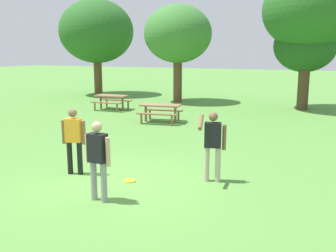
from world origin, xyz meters
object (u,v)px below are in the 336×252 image
person_bystander (98,156)px  tree_tall_left (96,32)px  person_catcher (213,141)px  picnic_table_near (160,109)px  tree_broad_center (178,34)px  tree_far_right (305,47)px  frisbee (130,181)px  tree_slender_mid (309,11)px  person_thrower (74,137)px  picnic_table_far (112,99)px

person_bystander → tree_tall_left: 20.26m
person_catcher → picnic_table_near: person_catcher is taller
person_catcher → tree_broad_center: size_ratio=0.29×
tree_tall_left → tree_broad_center: (6.73, -1.32, -0.37)m
tree_broad_center → tree_far_right: (7.12, 0.32, -0.73)m
frisbee → tree_slender_mid: (2.45, 13.56, 5.00)m
person_catcher → person_bystander: same height
frisbee → tree_tall_left: tree_tall_left is taller
person_thrower → tree_tall_left: (-10.00, 15.12, 3.43)m
picnic_table_near → tree_slender_mid: bearing=51.2°
person_catcher → frisbee: 2.15m
tree_broad_center → tree_slender_mid: bearing=-1.0°
tree_broad_center → picnic_table_near: bearing=-72.6°
person_thrower → frisbee: 1.77m
tree_far_right → frisbee: bearing=-99.5°
person_thrower → tree_far_right: tree_far_right is taller
tree_tall_left → tree_far_right: 13.93m
person_bystander → frisbee: (-0.04, 1.28, -0.93)m
person_thrower → tree_far_right: bearing=74.7°
person_thrower → tree_slender_mid: bearing=73.9°
tree_far_right → picnic_table_far: bearing=-152.0°
person_catcher → person_bystander: 2.70m
person_thrower → tree_broad_center: 14.50m
tree_broad_center → tree_far_right: size_ratio=1.23×
person_bystander → tree_far_right: bearing=81.4°
picnic_table_far → picnic_table_near: bearing=-28.7°
person_bystander → frisbee: 1.58m
person_bystander → tree_far_right: 15.64m
picnic_table_near → tree_far_right: tree_far_right is taller
person_thrower → frisbee: (1.50, 0.10, -0.93)m
person_thrower → frisbee: person_thrower is taller
picnic_table_near → tree_tall_left: size_ratio=0.29×
frisbee → tree_far_right: size_ratio=0.06×
picnic_table_near → tree_broad_center: (-2.06, 6.56, 3.43)m
picnic_table_far → tree_far_right: 10.49m
picnic_table_near → tree_tall_left: tree_tall_left is taller
picnic_table_far → tree_tall_left: (-4.90, 5.75, 3.80)m
frisbee → tree_slender_mid: bearing=79.8°
person_catcher → person_bystander: (-1.70, -2.09, -0.02)m
person_bystander → tree_broad_center: tree_broad_center is taller
person_catcher → tree_broad_center: tree_broad_center is taller
person_thrower → tree_far_right: size_ratio=0.35×
person_bystander → picnic_table_far: (-6.64, 10.54, -0.38)m
picnic_table_far → tree_slender_mid: size_ratio=0.25×
person_bystander → frisbee: size_ratio=5.83×
frisbee → person_bystander: bearing=-88.0°
picnic_table_far → person_thrower: bearing=-61.4°
frisbee → person_catcher: bearing=24.9°
frisbee → tree_tall_left: size_ratio=0.04×
frisbee → picnic_table_far: picnic_table_far is taller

